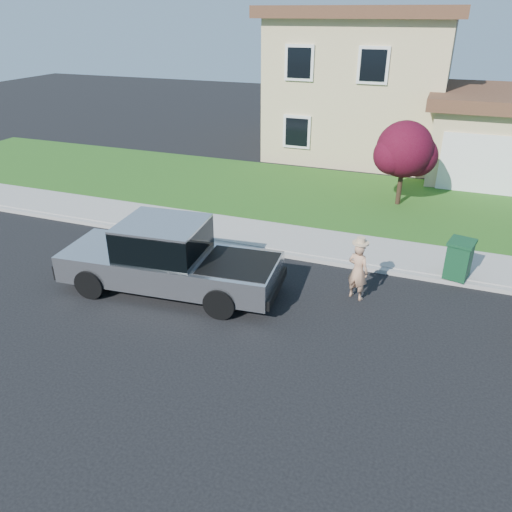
{
  "coord_description": "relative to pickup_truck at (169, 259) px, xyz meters",
  "views": [
    {
      "loc": [
        4.22,
        -10.0,
        6.65
      ],
      "look_at": [
        0.33,
        0.35,
        1.2
      ],
      "focal_mm": 35.0,
      "sensor_mm": 36.0,
      "label": 1
    }
  ],
  "objects": [
    {
      "name": "lawn",
      "position": [
        2.93,
        8.53,
        -0.84
      ],
      "size": [
        40.0,
        7.0,
        0.1
      ],
      "primitive_type": "cube",
      "color": "#194012",
      "rests_on": "ground"
    },
    {
      "name": "house",
      "position": [
        3.25,
        16.41,
        2.28
      ],
      "size": [
        14.0,
        11.3,
        6.85
      ],
      "color": "tan",
      "rests_on": "ground"
    },
    {
      "name": "trash_bin",
      "position": [
        7.05,
        3.13,
        -0.2
      ],
      "size": [
        0.79,
        0.86,
        1.05
      ],
      "rotation": [
        0.0,
        0.0,
        -0.22
      ],
      "color": "#0F3A1F",
      "rests_on": "sidewalk"
    },
    {
      "name": "curb",
      "position": [
        2.93,
        2.93,
        -0.83
      ],
      "size": [
        40.0,
        0.2,
        0.12
      ],
      "primitive_type": "cube",
      "color": "gray",
      "rests_on": "ground"
    },
    {
      "name": "ground",
      "position": [
        1.93,
        0.03,
        -0.89
      ],
      "size": [
        80.0,
        80.0,
        0.0
      ],
      "primitive_type": "plane",
      "color": "black",
      "rests_on": "ground"
    },
    {
      "name": "woman",
      "position": [
        4.66,
        1.29,
        -0.08
      ],
      "size": [
        0.66,
        0.55,
        1.7
      ],
      "rotation": [
        0.0,
        0.0,
        2.77
      ],
      "color": "tan",
      "rests_on": "ground"
    },
    {
      "name": "sidewalk",
      "position": [
        2.93,
        4.03,
        -0.81
      ],
      "size": [
        40.0,
        2.0,
        0.15
      ],
      "primitive_type": "cube",
      "color": "gray",
      "rests_on": "ground"
    },
    {
      "name": "ornamental_tree",
      "position": [
        4.94,
        8.54,
        1.19
      ],
      "size": [
        2.25,
        2.03,
        3.09
      ],
      "color": "black",
      "rests_on": "lawn"
    },
    {
      "name": "pickup_truck",
      "position": [
        0.0,
        0.0,
        0.0
      ],
      "size": [
        5.93,
        2.47,
        1.9
      ],
      "rotation": [
        0.0,
        0.0,
        0.09
      ],
      "color": "black",
      "rests_on": "ground"
    }
  ]
}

